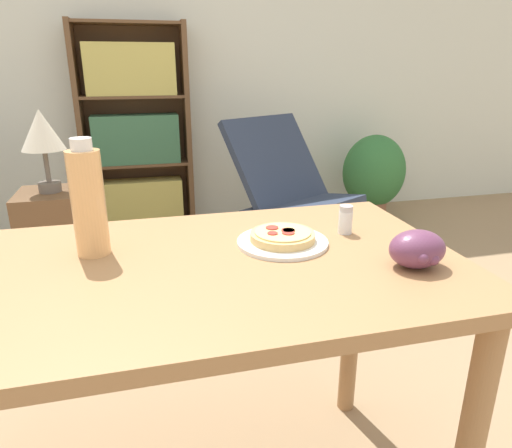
% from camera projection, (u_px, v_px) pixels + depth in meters
% --- Properties ---
extents(wall_back, '(8.00, 0.05, 2.60)m').
position_uv_depth(wall_back, '(139.00, 51.00, 3.32)').
color(wall_back, silver).
rests_on(wall_back, ground_plane).
extents(dining_table, '(1.32, 0.72, 0.77)m').
position_uv_depth(dining_table, '(181.00, 309.00, 1.07)').
color(dining_table, '#A37549').
rests_on(dining_table, ground_plane).
extents(pizza_on_plate, '(0.23, 0.23, 0.04)m').
position_uv_depth(pizza_on_plate, '(283.00, 239.00, 1.15)').
color(pizza_on_plate, white).
rests_on(pizza_on_plate, dining_table).
extents(grape_bunch, '(0.13, 0.11, 0.09)m').
position_uv_depth(grape_bunch, '(418.00, 249.00, 1.01)').
color(grape_bunch, '#6B3856').
rests_on(grape_bunch, dining_table).
extents(drink_bottle, '(0.08, 0.08, 0.28)m').
position_uv_depth(drink_bottle, '(88.00, 201.00, 1.06)').
color(drink_bottle, '#EFB270').
rests_on(drink_bottle, dining_table).
extents(salt_shaker, '(0.04, 0.04, 0.08)m').
position_uv_depth(salt_shaker, '(346.00, 220.00, 1.22)').
color(salt_shaker, white).
rests_on(salt_shaker, dining_table).
extents(lounge_chair_far, '(0.89, 0.97, 0.88)m').
position_uv_depth(lounge_chair_far, '(293.00, 213.00, 2.99)').
color(lounge_chair_far, black).
rests_on(lounge_chair_far, ground_plane).
extents(bookshelf, '(0.79, 0.26, 1.49)m').
position_uv_depth(bookshelf, '(136.00, 136.00, 3.35)').
color(bookshelf, brown).
rests_on(bookshelf, ground_plane).
extents(side_table, '(0.34, 0.34, 0.59)m').
position_uv_depth(side_table, '(59.00, 245.00, 2.43)').
color(side_table, brown).
rests_on(side_table, ground_plane).
extents(table_lamp, '(0.21, 0.21, 0.41)m').
position_uv_depth(table_lamp, '(42.00, 134.00, 2.24)').
color(table_lamp, '#665B51').
rests_on(table_lamp, side_table).
extents(potted_plant_floor, '(0.51, 0.43, 0.69)m').
position_uv_depth(potted_plant_floor, '(374.00, 175.00, 3.64)').
color(potted_plant_floor, '#8E5B42').
rests_on(potted_plant_floor, ground_plane).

